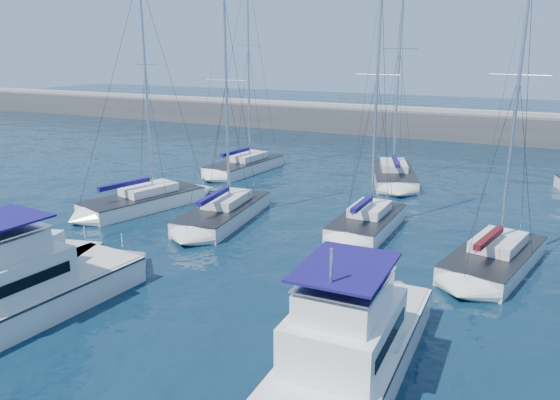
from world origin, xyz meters
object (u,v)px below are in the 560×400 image
at_px(sailboat_back_b, 393,175).
at_px(motor_yacht_stbd_inner, 351,344).
at_px(sailboat_mid_b, 224,212).
at_px(motor_yacht_port_inner, 26,287).
at_px(sailboat_mid_a, 144,201).
at_px(sailboat_mid_d, 494,258).
at_px(motor_yacht_port_outer, 34,276).
at_px(sailboat_back_a, 245,165).
at_px(sailboat_mid_c, 367,222).

bearing_deg(sailboat_back_b, motor_yacht_stbd_inner, -97.43).
bearing_deg(sailboat_mid_b, motor_yacht_port_inner, -99.43).
xyz_separation_m(sailboat_mid_a, sailboat_mid_d, (22.49, -0.87, 0.00)).
relative_size(motor_yacht_stbd_inner, sailboat_mid_b, 0.70).
distance_m(motor_yacht_port_outer, motor_yacht_stbd_inner, 14.44).
xyz_separation_m(motor_yacht_port_outer, sailboat_mid_b, (1.82, 13.02, -0.43)).
distance_m(motor_yacht_stbd_inner, sailboat_mid_b, 17.93).
height_order(sailboat_mid_a, sailboat_mid_d, sailboat_mid_a).
bearing_deg(sailboat_mid_b, sailboat_back_a, 107.69).
height_order(motor_yacht_port_inner, sailboat_mid_a, sailboat_mid_a).
relative_size(sailboat_mid_a, sailboat_mid_b, 1.10).
bearing_deg(sailboat_back_b, sailboat_mid_b, -134.38).
relative_size(sailboat_mid_d, sailboat_back_a, 0.87).
bearing_deg(sailboat_mid_c, motor_yacht_port_inner, -119.53).
xyz_separation_m(sailboat_mid_b, sailboat_back_a, (-5.62, 12.84, 0.05)).
bearing_deg(motor_yacht_port_inner, sailboat_mid_a, 116.91).
bearing_deg(sailboat_back_a, motor_yacht_port_inner, -73.23).
relative_size(motor_yacht_port_inner, motor_yacht_stbd_inner, 0.95).
bearing_deg(sailboat_back_a, sailboat_mid_b, -59.56).
height_order(sailboat_mid_c, sailboat_back_b, sailboat_back_b).
height_order(motor_yacht_port_outer, sailboat_back_b, sailboat_back_b).
bearing_deg(motor_yacht_stbd_inner, motor_yacht_port_inner, -174.25).
relative_size(motor_yacht_port_inner, sailboat_mid_b, 0.66).
xyz_separation_m(motor_yacht_port_inner, motor_yacht_stbd_inner, (13.49, 1.49, -0.00)).
xyz_separation_m(motor_yacht_port_outer, sailboat_back_b, (8.95, 27.85, -0.40)).
relative_size(sailboat_mid_d, sailboat_back_b, 0.89).
distance_m(motor_yacht_port_outer, sailboat_mid_a, 13.72).
distance_m(motor_yacht_stbd_inner, sailboat_mid_c, 15.13).
height_order(motor_yacht_port_inner, sailboat_back_a, sailboat_back_a).
xyz_separation_m(sailboat_mid_b, sailboat_mid_c, (8.81, 1.90, 0.03)).
bearing_deg(sailboat_back_b, sailboat_back_a, 170.19).
relative_size(sailboat_mid_b, sailboat_back_a, 0.80).
height_order(sailboat_mid_b, sailboat_mid_c, sailboat_mid_c).
bearing_deg(motor_yacht_port_outer, sailboat_mid_c, 40.29).
bearing_deg(motor_yacht_port_inner, sailboat_mid_b, 92.33).
xyz_separation_m(motor_yacht_stbd_inner, sailboat_mid_a, (-18.94, 12.66, -0.61)).
height_order(motor_yacht_port_outer, sailboat_mid_d, sailboat_mid_d).
relative_size(sailboat_mid_b, sailboat_mid_c, 0.95).
bearing_deg(sailboat_mid_a, motor_yacht_port_inner, -52.33).
distance_m(sailboat_mid_b, sailboat_mid_d, 16.20).
distance_m(sailboat_mid_d, sailboat_back_b, 18.17).
distance_m(sailboat_mid_b, sailboat_back_a, 14.02).
bearing_deg(sailboat_back_b, sailboat_mid_c, -101.32).
bearing_deg(sailboat_mid_c, sailboat_mid_b, -166.38).
bearing_deg(motor_yacht_port_inner, sailboat_mid_c, 64.84).
xyz_separation_m(motor_yacht_port_outer, sailboat_mid_d, (17.99, 12.08, -0.41)).
distance_m(sailboat_mid_c, sailboat_back_a, 18.10).
xyz_separation_m(motor_yacht_stbd_inner, sailboat_mid_d, (3.55, 11.79, -0.60)).
xyz_separation_m(sailboat_mid_b, sailboat_back_b, (7.14, 14.83, 0.03)).
bearing_deg(motor_yacht_port_inner, sailboat_back_a, 105.78).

